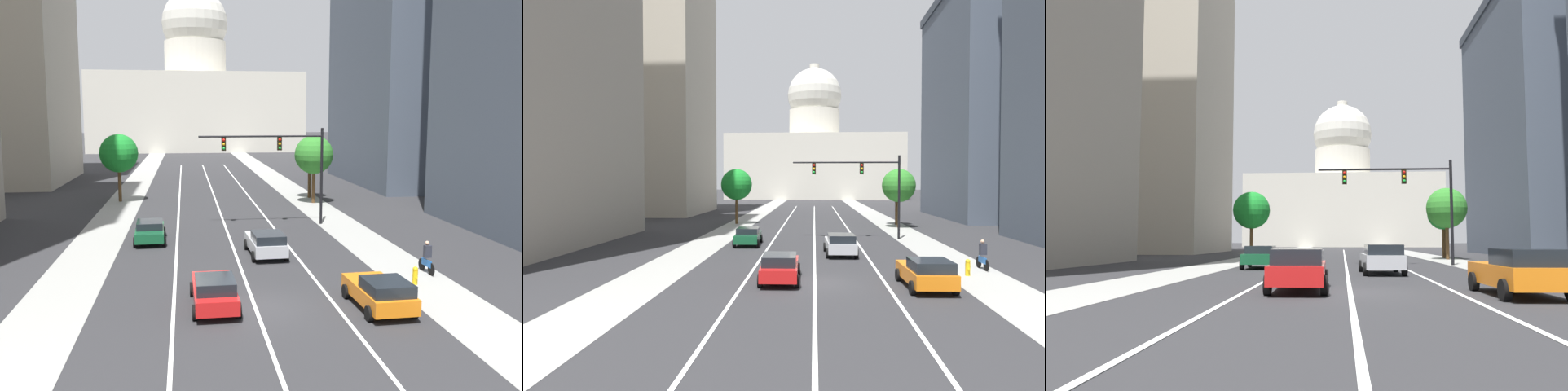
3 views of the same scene
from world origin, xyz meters
TOP-DOWN VIEW (x-y plane):
  - ground_plane at (0.00, 40.00)m, footprint 400.00×400.00m
  - sidewalk_left at (-8.64, 35.00)m, footprint 3.31×130.00m
  - sidewalk_right at (8.64, 35.00)m, footprint 3.31×130.00m
  - lane_stripe_left at (-3.49, 25.00)m, footprint 0.16×90.00m
  - lane_stripe_center at (0.00, 25.00)m, footprint 0.16×90.00m
  - lane_stripe_right at (3.49, 25.00)m, footprint 0.16×90.00m
  - office_tower_far_left at (-27.24, 49.60)m, footprint 20.71×20.57m
  - office_tower_far_right at (24.42, 42.99)m, footprint 14.89×24.65m
  - capitol_building at (0.00, 113.31)m, footprint 47.29×27.23m
  - car_orange at (5.25, -0.95)m, footprint 2.26×4.40m
  - car_green at (-5.24, 13.69)m, footprint 2.14×4.55m
  - car_silver at (1.75, 8.89)m, footprint 2.21×4.52m
  - car_red at (-1.74, 0.25)m, footprint 2.07×4.66m
  - traffic_signal_mast at (4.41, 18.11)m, footprint 9.28×0.39m
  - street_tree_mid_left at (-9.08, 31.60)m, footprint 3.63×3.63m
  - street_tree_far_right at (9.39, 31.67)m, footprint 3.01×3.01m
  - street_tree_mid_right at (9.03, 28.27)m, footprint 3.59×3.59m

SIDE VIEW (x-z plane):
  - ground_plane at x=0.00m, z-range 0.00..0.00m
  - sidewalk_left at x=-8.64m, z-range 0.00..0.01m
  - sidewalk_right at x=8.64m, z-range 0.00..0.01m
  - lane_stripe_left at x=-3.49m, z-range 0.01..0.02m
  - lane_stripe_center at x=0.00m, z-range 0.01..0.02m
  - lane_stripe_right at x=3.49m, z-range 0.01..0.02m
  - car_green at x=-5.24m, z-range 0.04..1.42m
  - car_red at x=-1.74m, z-range 0.03..1.47m
  - car_orange at x=5.25m, z-range 0.03..1.51m
  - car_silver at x=1.75m, z-range 0.04..1.55m
  - street_tree_far_right at x=9.39m, z-range 1.32..7.03m
  - street_tree_mid_right at x=9.03m, z-range 1.36..7.71m
  - street_tree_mid_left at x=-9.08m, z-range 1.38..7.82m
  - traffic_signal_mast at x=4.41m, z-range 1.58..8.85m
  - capitol_building at x=0.00m, z-range -6.93..31.11m
  - office_tower_far_right at x=24.42m, z-range 0.04..30.67m
  - office_tower_far_left at x=-27.24m, z-range 0.04..42.14m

